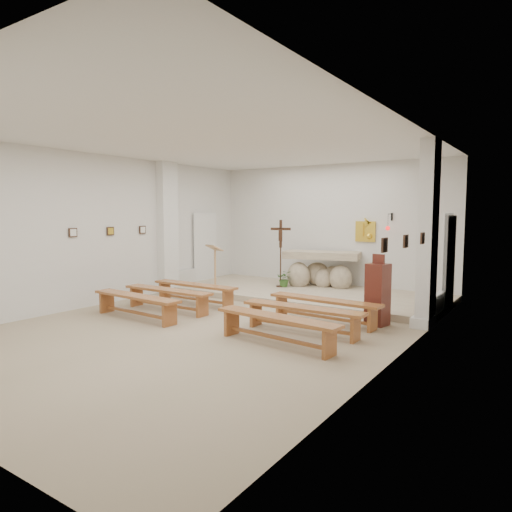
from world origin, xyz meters
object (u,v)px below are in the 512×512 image
Objects in this scene: bench_left_third at (136,301)px; bench_right_front at (324,305)px; crucifix_stand at (281,248)px; bench_left_front at (195,289)px; altar at (321,271)px; bench_right_second at (302,313)px; bench_right_third at (276,323)px; bench_left_second at (168,294)px; lectern at (215,266)px; donation_pedestal at (378,294)px.

bench_right_front is at bearing 31.33° from bench_left_third.
bench_right_front is at bearing -63.73° from crucifix_stand.
altar is at bearing 63.26° from bench_left_front.
bench_left_front is 0.99× the size of bench_left_third.
crucifix_stand is 0.78× the size of bench_right_second.
crucifix_stand reaches higher than bench_right_third.
bench_right_second is (3.34, 0.00, 0.00)m from bench_left_second.
altar is at bearing 21.66° from crucifix_stand.
crucifix_stand reaches higher than bench_left_front.
bench_left_second is at bearing -125.61° from altar.
bench_right_second is at bearing -12.66° from lectern.
bench_left_second is at bearing -122.14° from crucifix_stand.
bench_left_front and bench_left_second have the same top height.
crucifix_stand reaches higher than bench_right_front.
bench_left_third is at bearing -89.28° from bench_left_front.
donation_pedestal is at bearing 55.31° from bench_right_second.
donation_pedestal is 0.59× the size of bench_right_third.
bench_left_front is (0.52, -1.39, -0.37)m from lectern.
bench_right_second and bench_right_third have the same top height.
lectern is at bearing 111.29° from bench_left_front.
altar is 1.19× the size of crucifix_stand.
bench_right_second is at bearing 18.19° from bench_left_third.
altar reaches higher than bench_right_third.
bench_left_front is 1.78m from bench_left_third.
bench_left_front is 3.34m from bench_right_front.
bench_right_front is at bearing -142.09° from donation_pedestal.
altar is 0.93× the size of bench_left_front.
bench_right_second is 0.99× the size of bench_right_third.
bench_left_second is (-1.69, -4.14, -0.19)m from altar.
lectern reaches higher than bench_right_second.
bench_right_third is at bearing -78.28° from crucifix_stand.
crucifix_stand is at bearing 126.24° from bench_right_third.
bench_left_front is 0.99× the size of bench_right_third.
bench_right_front is 1.00× the size of bench_left_third.
bench_left_front is at bearing -162.54° from donation_pedestal.
lectern is at bearing 102.76° from bench_left_second.
bench_left_front is 3.79m from bench_right_third.
bench_right_second is (3.86, -2.28, -0.37)m from lectern.
crucifix_stand is (-0.85, -0.72, 0.65)m from altar.
bench_left_second is (-0.84, -3.43, -0.83)m from crucifix_stand.
crucifix_stand reaches higher than lectern.
bench_left_third and bench_right_third have the same top height.
altar reaches higher than bench_left_third.
bench_left_front is (-1.69, -3.25, -0.19)m from altar.
altar is at bearing 114.30° from bench_right_third.
donation_pedestal is 4.46m from bench_left_second.
altar is 5.31m from bench_left_third.
crucifix_stand reaches higher than bench_left_third.
lectern is 0.51× the size of bench_right_front.
bench_right_third is at bearing -86.86° from bench_right_front.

